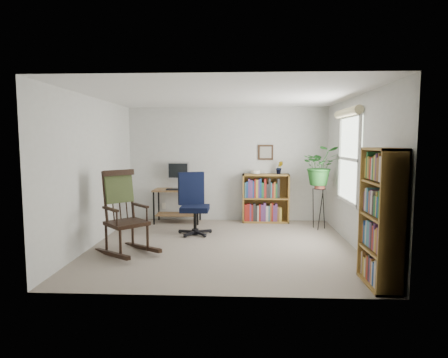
{
  "coord_description": "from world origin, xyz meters",
  "views": [
    {
      "loc": [
        0.3,
        -5.94,
        1.69
      ],
      "look_at": [
        0.0,
        0.4,
        1.05
      ],
      "focal_mm": 30.0,
      "sensor_mm": 36.0,
      "label": 1
    }
  ],
  "objects_px": {
    "low_bookshelf": "(266,198)",
    "tall_bookshelf": "(381,218)",
    "desk": "(178,206)",
    "rocking_chair": "(126,212)",
    "office_chair": "(195,203)"
  },
  "relations": [
    {
      "from": "low_bookshelf",
      "to": "tall_bookshelf",
      "type": "relative_size",
      "value": 0.63
    },
    {
      "from": "desk",
      "to": "rocking_chair",
      "type": "xyz_separation_m",
      "value": [
        -0.39,
        -2.19,
        0.29
      ]
    },
    {
      "from": "office_chair",
      "to": "low_bookshelf",
      "type": "xyz_separation_m",
      "value": [
        1.35,
        1.11,
        -0.06
      ]
    },
    {
      "from": "office_chair",
      "to": "tall_bookshelf",
      "type": "relative_size",
      "value": 0.71
    },
    {
      "from": "office_chair",
      "to": "low_bookshelf",
      "type": "height_order",
      "value": "office_chair"
    },
    {
      "from": "office_chair",
      "to": "rocking_chair",
      "type": "xyz_separation_m",
      "value": [
        -0.88,
        -1.2,
        0.07
      ]
    },
    {
      "from": "low_bookshelf",
      "to": "tall_bookshelf",
      "type": "xyz_separation_m",
      "value": [
        1.12,
        -3.42,
        0.3
      ]
    },
    {
      "from": "tall_bookshelf",
      "to": "low_bookshelf",
      "type": "bearing_deg",
      "value": 108.08
    },
    {
      "from": "low_bookshelf",
      "to": "rocking_chair",
      "type": "bearing_deg",
      "value": -133.96
    },
    {
      "from": "desk",
      "to": "tall_bookshelf",
      "type": "distance_m",
      "value": 4.45
    },
    {
      "from": "rocking_chair",
      "to": "office_chair",
      "type": "bearing_deg",
      "value": 9.11
    },
    {
      "from": "rocking_chair",
      "to": "low_bookshelf",
      "type": "bearing_deg",
      "value": 1.48
    },
    {
      "from": "desk",
      "to": "rocking_chair",
      "type": "distance_m",
      "value": 2.24
    },
    {
      "from": "rocking_chair",
      "to": "tall_bookshelf",
      "type": "height_order",
      "value": "tall_bookshelf"
    },
    {
      "from": "office_chair",
      "to": "low_bookshelf",
      "type": "distance_m",
      "value": 1.75
    }
  ]
}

